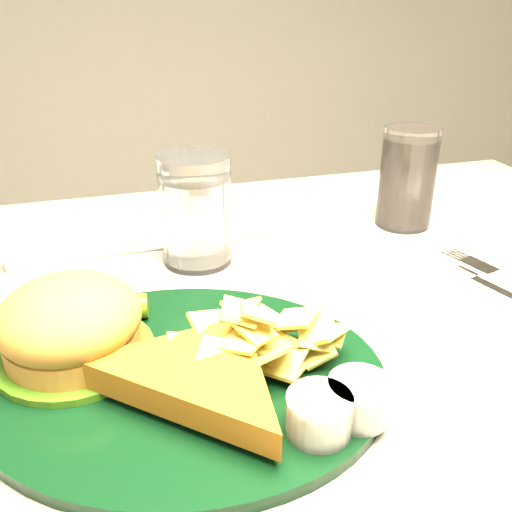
{
  "coord_description": "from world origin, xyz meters",
  "views": [
    {
      "loc": [
        -0.15,
        -0.51,
        1.07
      ],
      "look_at": [
        0.01,
        0.02,
        0.8
      ],
      "focal_mm": 40.0,
      "sensor_mm": 36.0,
      "label": 1
    }
  ],
  "objects": [
    {
      "name": "cola_glass",
      "position": [
        0.27,
        0.16,
        0.82
      ],
      "size": [
        0.1,
        0.1,
        0.14
      ],
      "primitive_type": "cylinder",
      "rotation": [
        0.0,
        0.0,
        0.32
      ],
      "color": "black",
      "rests_on": "table"
    },
    {
      "name": "wrapped_straw",
      "position": [
        -0.04,
        0.17,
        0.75
      ],
      "size": [
        0.23,
        0.08,
        0.01
      ],
      "primitive_type": null,
      "rotation": [
        0.0,
        0.0,
        0.02
      ],
      "color": "silver",
      "rests_on": "table"
    },
    {
      "name": "dinner_plate",
      "position": [
        -0.09,
        -0.1,
        0.79
      ],
      "size": [
        0.43,
        0.39,
        0.08
      ],
      "primitive_type": null,
      "rotation": [
        0.0,
        0.0,
        -0.32
      ],
      "color": "black",
      "rests_on": "table"
    },
    {
      "name": "ramekin",
      "position": [
        -0.24,
        0.16,
        0.76
      ],
      "size": [
        0.05,
        0.05,
        0.03
      ],
      "primitive_type": "cylinder",
      "rotation": [
        0.0,
        0.0,
        -0.09
      ],
      "color": "white",
      "rests_on": "table"
    },
    {
      "name": "water_glass",
      "position": [
        -0.04,
        0.13,
        0.82
      ],
      "size": [
        0.09,
        0.09,
        0.13
      ],
      "primitive_type": "cylinder",
      "rotation": [
        0.0,
        0.0,
        -0.05
      ],
      "color": "white",
      "rests_on": "table"
    }
  ]
}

